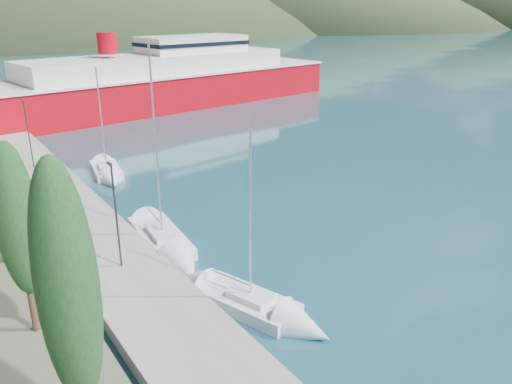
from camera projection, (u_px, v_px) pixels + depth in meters
quay at (67, 208)px, 37.41m from camera, size 5.00×88.00×0.80m
lamp_posts at (112, 209)px, 27.57m from camera, size 0.15×44.07×6.06m
sailboat_near at (275, 315)px, 24.62m from camera, size 4.69×8.16×11.24m
sailboat_mid at (172, 253)px, 30.85m from camera, size 3.49×9.69×13.64m
sailboat_far at (110, 176)px, 44.78m from camera, size 3.51×7.53×10.64m
ferry at (163, 83)px, 76.26m from camera, size 60.91×20.62×11.87m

